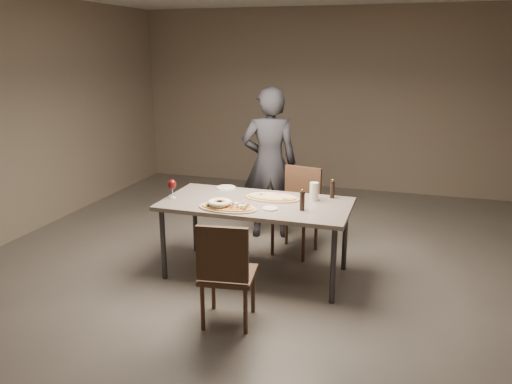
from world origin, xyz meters
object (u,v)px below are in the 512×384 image
(diner, at_px, (269,164))
(ham_pizza, at_px, (272,197))
(chair_near, at_px, (226,269))
(pepper_mill_left, at_px, (332,189))
(dining_table, at_px, (256,208))
(chair_far, at_px, (298,205))
(carafe, at_px, (314,192))
(zucchini_pizza, at_px, (228,207))
(bread_basket, at_px, (220,204))

(diner, bearing_deg, ham_pizza, 89.53)
(chair_near, bearing_deg, pepper_mill_left, 58.09)
(dining_table, distance_m, pepper_mill_left, 0.78)
(ham_pizza, bearing_deg, chair_far, 73.84)
(ham_pizza, height_order, carafe, carafe)
(zucchini_pizza, bearing_deg, pepper_mill_left, 34.83)
(carafe, xyz_separation_m, diner, (-0.70, 0.86, 0.05))
(carafe, relative_size, diner, 0.10)
(bread_basket, distance_m, diner, 1.38)
(chair_far, relative_size, diner, 0.53)
(diner, bearing_deg, chair_near, 78.52)
(dining_table, xyz_separation_m, pepper_mill_left, (0.67, 0.36, 0.15))
(dining_table, height_order, zucchini_pizza, zucchini_pizza)
(zucchini_pizza, xyz_separation_m, ham_pizza, (0.30, 0.43, -0.00))
(dining_table, bearing_deg, zucchini_pizza, -123.15)
(pepper_mill_left, distance_m, diner, 1.12)
(zucchini_pizza, bearing_deg, ham_pizza, 53.00)
(bread_basket, xyz_separation_m, chair_near, (0.32, -0.71, -0.30))
(dining_table, xyz_separation_m, diner, (-0.18, 1.08, 0.19))
(zucchini_pizza, relative_size, carafe, 3.10)
(bread_basket, height_order, chair_far, chair_far)
(dining_table, relative_size, pepper_mill_left, 9.48)
(chair_near, bearing_deg, carafe, 61.84)
(bread_basket, bearing_deg, diner, 86.88)
(bread_basket, bearing_deg, carafe, 33.98)
(ham_pizza, distance_m, bread_basket, 0.59)
(ham_pizza, relative_size, carafe, 3.02)
(pepper_mill_left, xyz_separation_m, chair_far, (-0.42, 0.37, -0.32))
(ham_pizza, xyz_separation_m, pepper_mill_left, (0.55, 0.21, 0.07))
(chair_far, bearing_deg, bread_basket, 74.37)
(chair_near, xyz_separation_m, diner, (-0.25, 2.09, 0.38))
(zucchini_pizza, bearing_deg, carafe, 33.60)
(carafe, bearing_deg, dining_table, -156.95)
(zucchini_pizza, bearing_deg, bread_basket, -165.33)
(bread_basket, bearing_deg, pepper_mill_left, 35.40)
(bread_basket, relative_size, chair_near, 0.25)
(zucchini_pizza, relative_size, ham_pizza, 1.03)
(diner, bearing_deg, bread_basket, 68.60)
(bread_basket, bearing_deg, zucchini_pizza, 16.55)
(dining_table, relative_size, diner, 1.02)
(chair_far, bearing_deg, dining_table, 81.42)
(dining_table, xyz_separation_m, carafe, (0.52, 0.22, 0.15))
(pepper_mill_left, height_order, carafe, pepper_mill_left)
(pepper_mill_left, relative_size, chair_near, 0.21)
(pepper_mill_left, bearing_deg, ham_pizza, -159.31)
(dining_table, xyz_separation_m, zucchini_pizza, (-0.18, -0.28, 0.07))
(chair_far, bearing_deg, carafe, 127.96)
(carafe, relative_size, chair_far, 0.19)
(dining_table, height_order, ham_pizza, ham_pizza)
(bread_basket, height_order, carafe, carafe)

